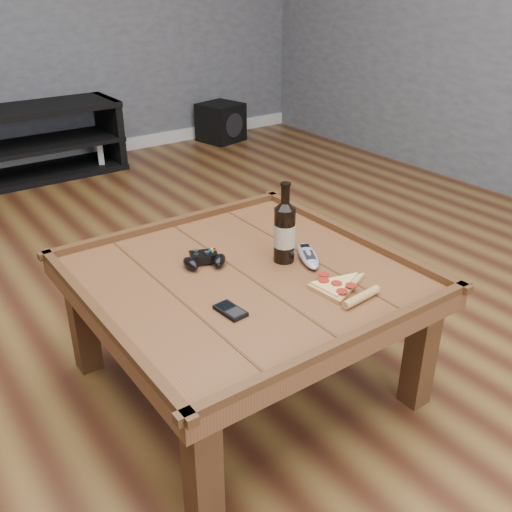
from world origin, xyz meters
TOP-DOWN VIEW (x-y plane):
  - ground at (0.00, 0.00)m, footprint 6.00×6.00m
  - baseboard at (0.00, 2.99)m, footprint 5.00×0.02m
  - coffee_table at (0.00, 0.00)m, footprint 1.03×1.03m
  - media_console at (0.00, 2.75)m, footprint 1.40×0.45m
  - beer_bottle at (0.17, -0.00)m, footprint 0.07×0.07m
  - game_controller at (-0.07, 0.12)m, footprint 0.15×0.13m
  - pizza_slice at (0.18, -0.26)m, footprint 0.19×0.28m
  - smartphone at (-0.17, -0.17)m, footprint 0.06×0.11m
  - remote_control at (0.24, -0.05)m, footprint 0.14×0.20m
  - subwoofer at (1.69, 2.80)m, footprint 0.38×0.38m
  - game_console at (0.55, 2.69)m, footprint 0.14×0.18m

SIDE VIEW (x-z plane):
  - ground at x=0.00m, z-range 0.00..0.00m
  - baseboard at x=0.00m, z-range 0.00..0.10m
  - game_console at x=0.55m, z-range -0.01..0.19m
  - subwoofer at x=1.69m, z-range 0.00..0.32m
  - media_console at x=0.00m, z-range 0.00..0.50m
  - coffee_table at x=0.00m, z-range 0.15..0.63m
  - smartphone at x=-0.17m, z-range 0.45..0.46m
  - pizza_slice at x=0.18m, z-range 0.45..0.47m
  - remote_control at x=0.24m, z-range 0.45..0.48m
  - game_controller at x=-0.07m, z-range 0.45..0.49m
  - beer_bottle at x=0.17m, z-range 0.42..0.70m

